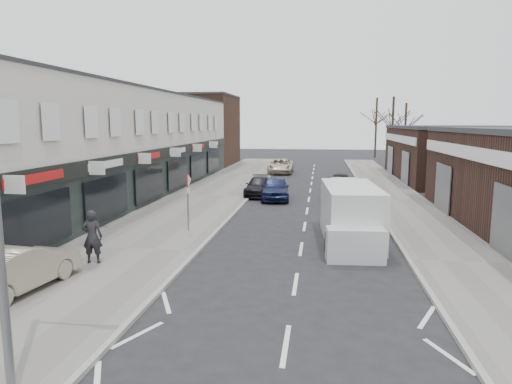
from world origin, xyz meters
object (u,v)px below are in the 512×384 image
(sedan_on_pavement, at_px, (18,268))
(parked_car_right_a, at_px, (344,190))
(white_van, at_px, (351,216))
(parked_car_left_b, at_px, (260,186))
(warning_sign, at_px, (188,185))
(parked_car_right_b, at_px, (340,181))
(pedestrian, at_px, (92,237))
(parked_car_left_c, at_px, (281,166))
(parked_car_left_a, at_px, (275,188))
(street_lamp, at_px, (0,144))

(sedan_on_pavement, height_order, parked_car_right_a, parked_car_right_a)
(sedan_on_pavement, bearing_deg, white_van, -136.08)
(parked_car_left_b, bearing_deg, warning_sign, -99.84)
(sedan_on_pavement, height_order, parked_car_right_b, sedan_on_pavement)
(parked_car_right_b, bearing_deg, pedestrian, 67.91)
(parked_car_left_c, bearing_deg, parked_car_left_a, -87.32)
(parked_car_left_a, xyz_separation_m, parked_car_right_b, (4.40, 5.11, -0.09))
(white_van, height_order, parked_car_left_c, white_van)
(parked_car_right_a, bearing_deg, parked_car_left_c, -76.11)
(sedan_on_pavement, height_order, parked_car_left_b, sedan_on_pavement)
(parked_car_left_c, bearing_deg, pedestrian, -98.15)
(white_van, height_order, pedestrian, white_van)
(white_van, height_order, sedan_on_pavement, white_van)
(white_van, xyz_separation_m, parked_car_left_c, (-5.18, 26.03, -0.40))
(parked_car_left_b, height_order, parked_car_left_c, parked_car_left_c)
(street_lamp, relative_size, parked_car_right_a, 1.62)
(street_lamp, height_order, warning_sign, street_lamp)
(sedan_on_pavement, xyz_separation_m, parked_car_right_a, (10.14, 16.95, 0.02))
(parked_car_left_b, bearing_deg, parked_car_right_a, -22.01)
(pedestrian, xyz_separation_m, parked_car_left_a, (4.88, 14.91, -0.31))
(street_lamp, height_order, parked_car_right_b, street_lamp)
(warning_sign, height_order, sedan_on_pavement, warning_sign)
(street_lamp, distance_m, sedan_on_pavement, 7.02)
(street_lamp, height_order, white_van, street_lamp)
(sedan_on_pavement, distance_m, pedestrian, 2.93)
(sedan_on_pavement, bearing_deg, parked_car_left_c, -90.80)
(white_van, height_order, parked_car_left_a, white_van)
(pedestrian, distance_m, parked_car_right_a, 16.94)
(street_lamp, relative_size, parked_car_left_b, 1.81)
(white_van, bearing_deg, warning_sign, 170.90)
(warning_sign, bearing_deg, parked_car_left_a, 73.03)
(parked_car_left_b, height_order, parked_car_right_a, parked_car_right_a)
(street_lamp, bearing_deg, sedan_on_pavement, 125.45)
(parked_car_left_b, distance_m, parked_car_right_a, 6.01)
(street_lamp, xyz_separation_m, parked_car_left_a, (2.33, 22.50, -3.87))
(street_lamp, relative_size, parked_car_right_b, 2.06)
(street_lamp, relative_size, warning_sign, 2.96)
(parked_car_left_a, bearing_deg, sedan_on_pavement, -113.11)
(parked_car_right_a, distance_m, parked_car_right_b, 5.86)
(pedestrian, height_order, parked_car_right_a, pedestrian)
(warning_sign, xyz_separation_m, pedestrian, (-1.92, -5.22, -1.14))
(pedestrian, xyz_separation_m, parked_car_left_b, (3.68, 16.33, -0.42))
(warning_sign, bearing_deg, parked_car_right_b, 63.57)
(pedestrian, height_order, parked_car_left_a, pedestrian)
(parked_car_left_b, bearing_deg, street_lamp, -93.54)
(white_van, distance_m, parked_car_left_a, 11.14)
(street_lamp, height_order, parked_car_left_b, street_lamp)
(parked_car_left_a, xyz_separation_m, parked_car_left_c, (-0.98, 15.72, -0.03))
(white_van, distance_m, sedan_on_pavement, 12.39)
(street_lamp, xyz_separation_m, parked_car_right_b, (6.73, 27.60, -3.96))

